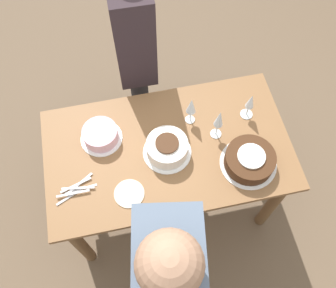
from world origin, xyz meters
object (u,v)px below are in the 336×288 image
Objects in this scene: cake_front_chocolate at (250,160)px; person_watching at (133,42)px; wine_glass_far at (191,106)px; wine_glass_extra at (250,103)px; wine_glass_near at (219,120)px; cake_center_white at (167,148)px; cake_back_decorated at (101,135)px.

person_watching reaches higher than cake_front_chocolate.
wine_glass_far is 1.08× the size of wine_glass_extra.
wine_glass_near is at bearing 119.88° from cake_front_chocolate.
wine_glass_near is 0.72m from person_watching.
cake_center_white is 0.37m from cake_back_decorated.
wine_glass_far is 0.33m from wine_glass_extra.
cake_center_white is 0.86× the size of cake_front_chocolate.
cake_center_white is at bearing 5.96° from person_watching.
cake_back_decorated is at bearing -26.97° from person_watching.
cake_back_decorated is (-0.75, 0.32, -0.00)m from cake_front_chocolate.
cake_back_decorated is at bearing 157.14° from cake_front_chocolate.
person_watching is (-0.47, 0.84, 0.10)m from cake_front_chocolate.
cake_back_decorated is at bearing 178.89° from wine_glass_extra.
cake_front_chocolate is 1.32× the size of cake_back_decorated.
cake_back_decorated is at bearing 154.76° from cake_center_white.
cake_front_chocolate is at bearing -54.02° from wine_glass_far.
wine_glass_extra is (0.33, -0.03, -0.02)m from wine_glass_far.
wine_glass_extra is (0.21, 0.09, -0.03)m from wine_glass_near.
cake_center_white is 1.31× the size of wine_glass_far.
person_watching is at bearing 114.27° from wine_glass_far.
person_watching reaches higher than cake_center_white.
person_watching is at bearing 119.23° from cake_front_chocolate.
cake_center_white is 1.16× the size of wine_glass_near.
person_watching is (-0.23, 0.51, 0.00)m from wine_glass_far.
cake_center_white is 1.41× the size of wine_glass_extra.
wine_glass_far reaches higher than cake_front_chocolate.
cake_back_decorated is at bearing -178.19° from wine_glass_far.
cake_back_decorated is 0.84m from wine_glass_extra.
cake_front_chocolate is at bearing -22.86° from cake_back_decorated.
wine_glass_extra is at bearing 23.17° from wine_glass_near.
wine_glass_near is (-0.12, 0.21, 0.11)m from cake_front_chocolate.
wine_glass_far is 0.13× the size of person_watching.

